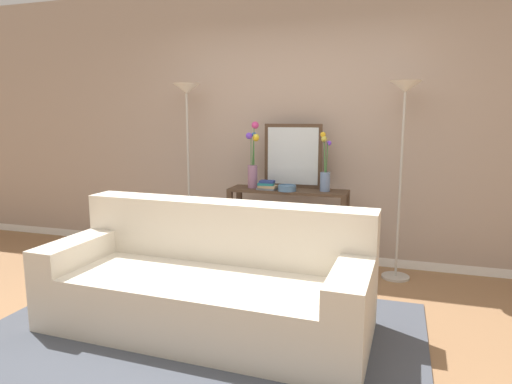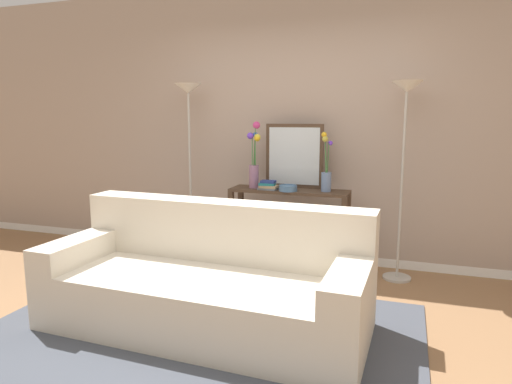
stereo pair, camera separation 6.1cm
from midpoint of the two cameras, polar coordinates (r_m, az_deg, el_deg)
ground_plane at (r=3.29m, az=-3.15°, el=-18.23°), size 16.00×16.00×0.02m
back_wall at (r=4.79m, az=5.11°, el=8.45°), size 12.00×0.15×2.87m
area_rug at (r=3.35m, az=-7.62°, el=-17.43°), size 3.06×2.02×0.01m
couch at (r=3.37m, az=-6.48°, el=-11.65°), size 2.35×1.03×0.88m
console_table at (r=4.51m, az=3.65°, el=-2.95°), size 1.18×0.33×0.81m
floor_lamp_left at (r=4.81m, az=-9.08°, el=8.69°), size 0.28×0.28×1.86m
floor_lamp_right at (r=4.30m, az=17.79°, el=8.04°), size 0.28×0.28×1.84m
wall_mirror at (r=4.54m, az=4.25°, el=4.58°), size 0.59×0.02×0.64m
vase_tall_flowers at (r=4.51m, az=-0.76°, el=4.05°), size 0.13×0.12×0.66m
vase_short_flowers at (r=4.36m, az=8.34°, el=2.35°), size 0.10×0.11×0.57m
fruit_bowl at (r=4.36m, az=3.53°, el=0.52°), size 0.18×0.18×0.06m
book_stack at (r=4.42m, az=1.01°, el=0.83°), size 0.20×0.14×0.09m
book_row_under_console at (r=4.72m, az=-0.38°, el=-8.48°), size 0.31×0.18×0.13m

